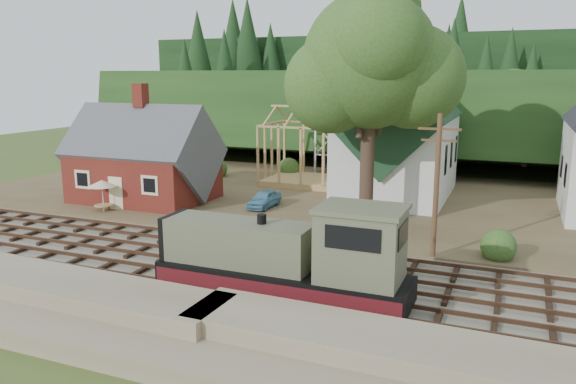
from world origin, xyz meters
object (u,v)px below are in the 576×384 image
at_px(locomotive, 291,260).
at_px(car_green, 140,186).
at_px(car_blue, 264,199).
at_px(patio_set, 102,185).

distance_m(locomotive, car_green, 25.44).
distance_m(car_blue, patio_set, 11.70).
xyz_separation_m(locomotive, patio_set, (-18.52, 9.70, 0.19)).
xyz_separation_m(car_blue, car_green, (-11.65, 0.64, -0.02)).
bearing_deg(patio_set, car_blue, 28.00).
bearing_deg(car_green, car_blue, -76.20).
distance_m(locomotive, patio_set, 20.91).
distance_m(car_green, patio_set, 6.40).
relative_size(car_blue, car_green, 1.01).
height_order(locomotive, car_green, locomotive).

